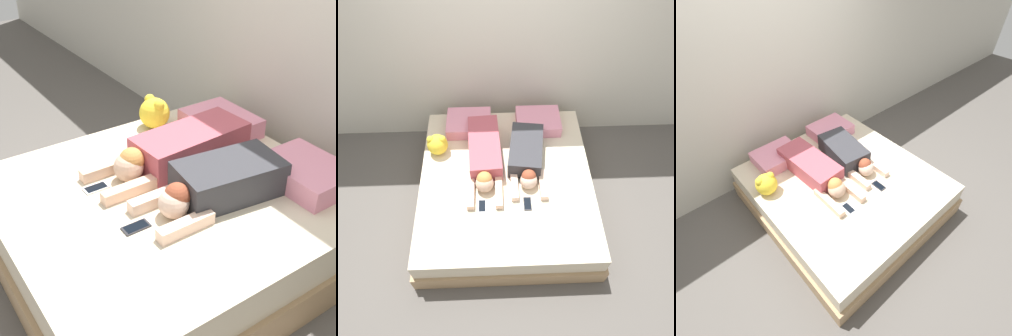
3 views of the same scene
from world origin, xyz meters
The scene contains 10 objects.
ground_plane centered at (0.00, 0.00, 0.00)m, with size 12.00×12.00×0.00m, color #5B5651.
wall_back centered at (0.00, 1.13, 1.30)m, with size 12.00×0.06×2.60m.
bed centered at (0.00, 0.00, 0.22)m, with size 1.83×1.96×0.44m.
pillow_head_left centered at (-0.40, 0.72, 0.51)m, with size 0.50×0.40×0.13m.
pillow_head_right centered at (0.40, 0.72, 0.51)m, with size 0.50×0.40×0.13m.
person_left centered at (-0.22, 0.22, 0.54)m, with size 0.37×1.10×0.21m.
person_right centered at (0.22, 0.18, 0.54)m, with size 0.42×0.89×0.21m.
cell_phone_left centered at (-0.25, -0.35, 0.45)m, with size 0.07×0.15×0.01m.
cell_phone_right centered at (0.20, -0.34, 0.45)m, with size 0.07×0.15×0.01m.
plush_toy centered at (-0.72, 0.37, 0.56)m, with size 0.22×0.22×0.23m.
Camera 2 is at (-0.08, -1.97, 3.21)m, focal length 35.00 mm.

